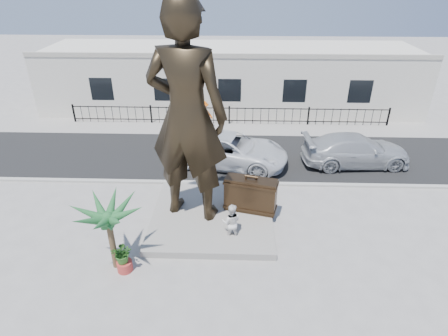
{
  "coord_description": "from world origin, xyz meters",
  "views": [
    {
      "loc": [
        0.47,
        -11.91,
        9.88
      ],
      "look_at": [
        0.0,
        2.0,
        2.3
      ],
      "focal_mm": 30.0,
      "sensor_mm": 36.0,
      "label": 1
    }
  ],
  "objects_px": {
    "statue": "(187,116)",
    "suitcase": "(251,195)",
    "tourist": "(231,222)",
    "car_white": "(230,150)"
  },
  "relations": [
    {
      "from": "statue",
      "to": "car_white",
      "type": "height_order",
      "value": "statue"
    },
    {
      "from": "statue",
      "to": "suitcase",
      "type": "bearing_deg",
      "value": -160.94
    },
    {
      "from": "suitcase",
      "to": "tourist",
      "type": "distance_m",
      "value": 1.86
    },
    {
      "from": "tourist",
      "to": "car_white",
      "type": "distance_m",
      "value": 6.51
    },
    {
      "from": "tourist",
      "to": "car_white",
      "type": "relative_size",
      "value": 0.26
    },
    {
      "from": "tourist",
      "to": "car_white",
      "type": "xyz_separation_m",
      "value": [
        -0.18,
        6.51,
        0.08
      ]
    },
    {
      "from": "statue",
      "to": "suitcase",
      "type": "height_order",
      "value": "statue"
    },
    {
      "from": "statue",
      "to": "suitcase",
      "type": "xyz_separation_m",
      "value": [
        2.58,
        0.2,
        -3.66
      ]
    },
    {
      "from": "suitcase",
      "to": "tourist",
      "type": "xyz_separation_m",
      "value": [
        -0.81,
        -1.65,
        -0.27
      ]
    },
    {
      "from": "statue",
      "to": "car_white",
      "type": "distance_m",
      "value": 6.55
    }
  ]
}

